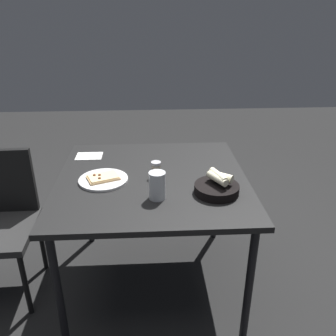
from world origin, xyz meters
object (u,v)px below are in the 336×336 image
Objects in this scene: pepper_shaker at (156,171)px; beer_glass at (157,187)px; bread_basket at (217,187)px; pizza_plate at (103,179)px; dining_table at (152,187)px.

beer_glass is at bearing -90.00° from pepper_shaker.
bread_basket is 0.36m from pepper_shaker.
pepper_shaker is (0.00, 0.23, -0.02)m from beer_glass.
pepper_shaker is (-0.30, 0.19, 0.01)m from bread_basket.
beer_glass reaches higher than pizza_plate.
dining_table is at bearing 6.63° from pizza_plate.
dining_table is 0.39m from bread_basket.
beer_glass is at bearing -84.45° from dining_table.
bread_basket is 1.62× the size of beer_glass.
pizza_plate is 2.90× the size of pepper_shaker.
dining_table is 3.93× the size of pizza_plate.
beer_glass is 0.23m from pepper_shaker.
pepper_shaker is at bearing -7.96° from dining_table.
pepper_shaker is (0.28, 0.03, 0.03)m from pizza_plate.
beer_glass is at bearing -35.18° from pizza_plate.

